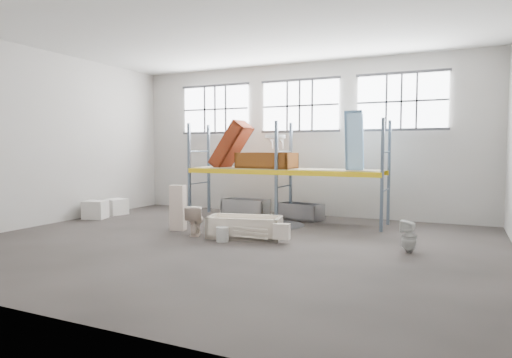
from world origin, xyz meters
The scene contains 33 objects.
floor centered at (0.00, 0.00, -0.05)m, with size 12.00×10.00×0.10m, color #4C4440.
ceiling centered at (0.00, 0.00, 5.05)m, with size 12.00×10.00×0.10m, color silver.
wall_back centered at (0.00, 5.05, 2.50)m, with size 12.00×0.10×5.00m, color #ADA9A1.
wall_front centered at (0.00, -5.05, 2.50)m, with size 12.00×0.10×5.00m, color #ADA8A0.
wall_left centered at (-6.05, 0.00, 2.50)m, with size 0.10×10.00×5.00m, color #BCB7AE.
window_left centered at (-3.20, 4.94, 3.60)m, with size 2.60×0.04×1.60m, color white.
window_mid centered at (0.00, 4.94, 3.60)m, with size 2.60×0.04×1.60m, color white.
window_right centered at (3.20, 4.94, 3.60)m, with size 2.60×0.04×1.60m, color white.
rack_upright_la centered at (-3.00, 2.90, 1.50)m, with size 0.08×0.08×3.00m, color slate.
rack_upright_lb centered at (-3.00, 4.10, 1.50)m, with size 0.08×0.08×3.00m, color slate.
rack_upright_ma centered at (0.00, 2.90, 1.50)m, with size 0.08×0.08×3.00m, color slate.
rack_upright_mb centered at (0.00, 4.10, 1.50)m, with size 0.08×0.08×3.00m, color slate.
rack_upright_ra centered at (3.00, 2.90, 1.50)m, with size 0.08×0.08×3.00m, color slate.
rack_upright_rb centered at (3.00, 4.10, 1.50)m, with size 0.08×0.08×3.00m, color slate.
rack_beam_front centered at (0.00, 2.90, 1.50)m, with size 6.00×0.10×0.14m, color yellow.
rack_beam_back centered at (0.00, 4.10, 1.50)m, with size 6.00×0.10×0.14m, color yellow.
shelf_deck centered at (0.00, 3.50, 1.58)m, with size 5.90×1.10×0.03m, color gray.
wet_patch centered at (0.00, 2.70, 0.00)m, with size 1.80×1.80×0.00m, color black.
bathtub_beige centered at (0.06, 0.71, 0.26)m, with size 1.79×0.84×0.53m, color #F1E1CB, non-canonical shape.
cistern_spare centered at (1.14, 0.46, 0.28)m, with size 0.38×0.18×0.37m, color white.
sink_in_tub centered at (0.40, 0.58, 0.16)m, with size 0.48×0.48×0.17m, color beige.
toilet_beige centered at (-1.26, 0.50, 0.38)m, with size 0.42×0.74×0.76m, color beige.
cistern_tall centered at (-2.00, 0.83, 0.61)m, with size 0.39×0.26×1.22m, color beige.
toilet_white centered at (3.91, 0.78, 0.34)m, with size 0.31×0.32×0.69m, color silver.
steel_tub_left centered at (-1.48, 3.88, 0.27)m, with size 1.49×0.70×0.55m, color #B3B6BB, non-canonical shape.
steel_tub_right centered at (0.40, 3.98, 0.25)m, with size 1.35×0.63×0.49m, color #97999F, non-canonical shape.
rust_tub_flat centered at (-0.54, 3.43, 1.82)m, with size 1.78×0.84×0.50m, color #7C3E09, non-canonical shape.
rust_tub_tilted centered at (-1.82, 3.53, 2.29)m, with size 1.63×0.76×0.46m, color maroon, non-canonical shape.
sink_on_shelf centered at (-0.22, 3.34, 2.09)m, with size 0.63×0.49×0.56m, color white.
blue_tub_upright centered at (2.10, 3.62, 2.40)m, with size 1.70×0.80×0.48m, color #92C2EA, non-canonical shape.
bucket centered at (-0.21, 0.06, 0.17)m, with size 0.30×0.30×0.35m, color beige.
carton_near centered at (-5.51, 1.38, 0.28)m, with size 0.66×0.56×0.56m, color silver.
carton_far centered at (-5.54, 2.33, 0.26)m, with size 0.62×0.62×0.52m, color silver.
Camera 1 is at (4.86, -8.98, 2.21)m, focal length 31.03 mm.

